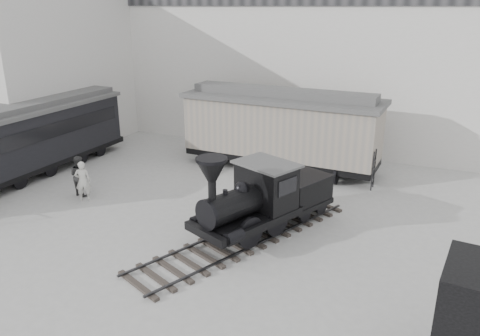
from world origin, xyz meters
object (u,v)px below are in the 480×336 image
at_px(boxcar, 281,127).
at_px(visitor_a, 83,181).
at_px(locomotive, 260,202).
at_px(visitor_b, 79,176).
at_px(passenger_coach, 24,140).

bearing_deg(boxcar, visitor_a, -127.99).
distance_m(locomotive, visitor_a, 8.10).
xyz_separation_m(boxcar, visitor_b, (-6.93, -7.11, -1.26)).
bearing_deg(locomotive, passenger_coach, -161.80).
height_order(passenger_coach, visitor_a, passenger_coach).
bearing_deg(locomotive, visitor_a, -155.60).
bearing_deg(visitor_b, boxcar, -126.39).
distance_m(boxcar, passenger_coach, 12.63).
distance_m(locomotive, boxcar, 7.61).
bearing_deg(visitor_a, boxcar, -164.86).
relative_size(locomotive, passenger_coach, 0.75).
bearing_deg(boxcar, visitor_b, -132.07).
bearing_deg(passenger_coach, visitor_a, -14.52).
xyz_separation_m(boxcar, passenger_coach, (-10.97, -6.26, -0.30)).
xyz_separation_m(passenger_coach, visitor_b, (4.04, -0.85, -0.96)).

